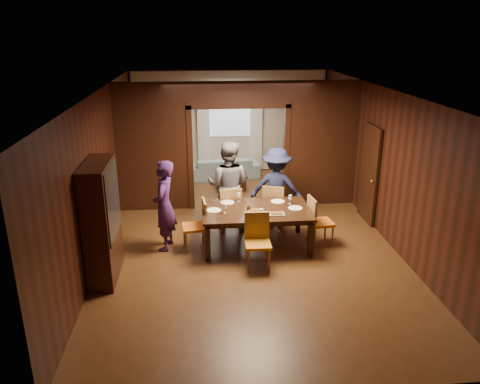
{
  "coord_description": "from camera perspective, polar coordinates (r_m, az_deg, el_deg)",
  "views": [
    {
      "loc": [
        -0.92,
        -8.73,
        4.0
      ],
      "look_at": [
        -0.15,
        -0.4,
        1.05
      ],
      "focal_mm": 35.0,
      "sensor_mm": 36.0,
      "label": 1
    }
  ],
  "objects": [
    {
      "name": "plate_far_l",
      "position": [
        9.15,
        -1.56,
        -1.28
      ],
      "size": [
        0.27,
        0.27,
        0.01
      ],
      "primitive_type": "cylinder",
      "color": "white",
      "rests_on": "dining_table"
    },
    {
      "name": "floor",
      "position": [
        9.65,
        0.69,
        -5.07
      ],
      "size": [
        9.0,
        9.0,
        0.0
      ],
      "primitive_type": "plane",
      "color": "#512F16",
      "rests_on": "ground"
    },
    {
      "name": "plate_far_r",
      "position": [
        9.23,
        4.62,
        -1.15
      ],
      "size": [
        0.27,
        0.27,
        0.01
      ],
      "primitive_type": "cylinder",
      "color": "white",
      "rests_on": "dining_table"
    },
    {
      "name": "curtain_right",
      "position": [
        13.52,
        1.96,
        7.69
      ],
      "size": [
        0.35,
        0.06,
        2.4
      ],
      "primitive_type": "cube",
      "color": "white",
      "rests_on": "back_wall"
    },
    {
      "name": "dining_table",
      "position": [
        8.98,
        1.95,
        -4.35
      ],
      "size": [
        2.03,
        1.26,
        0.76
      ],
      "primitive_type": "cube",
      "color": "black",
      "rests_on": "floor"
    },
    {
      "name": "hutch",
      "position": [
        7.99,
        -16.5,
        -3.48
      ],
      "size": [
        0.4,
        1.2,
        2.0
      ],
      "primitive_type": "cube",
      "color": "black",
      "rests_on": "floor"
    },
    {
      "name": "serving_bowl",
      "position": [
        8.88,
        2.5,
        -1.7
      ],
      "size": [
        0.34,
        0.34,
        0.08
      ],
      "primitive_type": "imported",
      "color": "black",
      "rests_on": "dining_table"
    },
    {
      "name": "plate_near",
      "position": [
        8.46,
        2.13,
        -3.07
      ],
      "size": [
        0.27,
        0.27,
        0.01
      ],
      "primitive_type": "cylinder",
      "color": "silver",
      "rests_on": "dining_table"
    },
    {
      "name": "person_grey",
      "position": [
        9.61,
        -1.44,
        0.8
      ],
      "size": [
        1.08,
        0.95,
        1.86
      ],
      "primitive_type": "imported",
      "rotation": [
        0.0,
        0.0,
        2.83
      ],
      "color": "slate",
      "rests_on": "floor"
    },
    {
      "name": "chair_near",
      "position": [
        8.15,
        2.2,
        -6.15
      ],
      "size": [
        0.45,
        0.45,
        0.97
      ],
      "primitive_type": null,
      "rotation": [
        0.0,
        0.0,
        -0.01
      ],
      "color": "orange",
      "rests_on": "floor"
    },
    {
      "name": "room_walls",
      "position": [
        10.94,
        -0.3,
        6.25
      ],
      "size": [
        5.52,
        9.01,
        2.9
      ],
      "color": "black",
      "rests_on": "floor"
    },
    {
      "name": "window_far",
      "position": [
        13.4,
        -1.27,
        9.55
      ],
      "size": [
        1.2,
        0.03,
        1.3
      ],
      "primitive_type": "cube",
      "color": "silver",
      "rests_on": "back_wall"
    },
    {
      "name": "door_right",
      "position": [
        10.35,
        15.48,
        2.14
      ],
      "size": [
        0.06,
        0.9,
        2.1
      ],
      "primitive_type": "cube",
      "color": "black",
      "rests_on": "floor"
    },
    {
      "name": "plate_right",
      "position": [
        8.93,
        6.75,
        -1.96
      ],
      "size": [
        0.27,
        0.27,
        0.01
      ],
      "primitive_type": "cylinder",
      "color": "white",
      "rests_on": "dining_table"
    },
    {
      "name": "curtain_left",
      "position": [
        13.42,
        -4.46,
        7.55
      ],
      "size": [
        0.35,
        0.06,
        2.4
      ],
      "primitive_type": "cube",
      "color": "white",
      "rests_on": "back_wall"
    },
    {
      "name": "wineglass_left",
      "position": [
        8.62,
        -1.91,
        -2.03
      ],
      "size": [
        0.08,
        0.08,
        0.18
      ],
      "primitive_type": null,
      "color": "silver",
      "rests_on": "dining_table"
    },
    {
      "name": "chair_left",
      "position": [
        8.86,
        -5.6,
        -4.06
      ],
      "size": [
        0.48,
        0.48,
        0.97
      ],
      "primitive_type": null,
      "rotation": [
        0.0,
        0.0,
        -1.46
      ],
      "color": "orange",
      "rests_on": "floor"
    },
    {
      "name": "platter_a",
      "position": [
        8.73,
        1.91,
        -2.25
      ],
      "size": [
        0.3,
        0.2,
        0.04
      ],
      "primitive_type": "cube",
      "color": "gray",
      "rests_on": "dining_table"
    },
    {
      "name": "ceiling",
      "position": [
        8.85,
        0.77,
        12.28
      ],
      "size": [
        5.5,
        9.0,
        0.02
      ],
      "primitive_type": "cube",
      "color": "silver",
      "rests_on": "room_walls"
    },
    {
      "name": "chair_far_l",
      "position": [
        9.62,
        -1.23,
        -2.01
      ],
      "size": [
        0.46,
        0.46,
        0.97
      ],
      "primitive_type": null,
      "rotation": [
        0.0,
        0.0,
        3.19
      ],
      "color": "orange",
      "rests_on": "floor"
    },
    {
      "name": "chair_right",
      "position": [
        9.14,
        9.83,
        -3.49
      ],
      "size": [
        0.49,
        0.49,
        0.97
      ],
      "primitive_type": null,
      "rotation": [
        0.0,
        0.0,
        1.69
      ],
      "color": "#D76114",
      "rests_on": "floor"
    },
    {
      "name": "chair_far_r",
      "position": [
        9.79,
        4.15,
        -1.67
      ],
      "size": [
        0.55,
        0.55,
        0.97
      ],
      "primitive_type": null,
      "rotation": [
        0.0,
        0.0,
        2.86
      ],
      "color": "red",
      "rests_on": "floor"
    },
    {
      "name": "sofa",
      "position": [
        13.13,
        -2.07,
        3.01
      ],
      "size": [
        2.06,
        1.0,
        0.58
      ],
      "primitive_type": "imported",
      "rotation": [
        0.0,
        0.0,
        3.26
      ],
      "color": "#89A5B3",
      "rests_on": "floor"
    },
    {
      "name": "person_navy",
      "position": [
        9.75,
        4.44,
        0.51
      ],
      "size": [
        1.22,
        0.88,
        1.7
      ],
      "primitive_type": "imported",
      "rotation": [
        0.0,
        0.0,
        2.9
      ],
      "color": "#181C3D",
      "rests_on": "floor"
    },
    {
      "name": "coffee_table",
      "position": [
        12.18,
        -1.04,
        1.24
      ],
      "size": [
        0.8,
        0.5,
        0.4
      ],
      "primitive_type": "cube",
      "color": "black",
      "rests_on": "floor"
    },
    {
      "name": "plate_left",
      "position": [
        8.78,
        -3.21,
        -2.23
      ],
      "size": [
        0.27,
        0.27,
        0.01
      ],
      "primitive_type": "cylinder",
      "color": "white",
      "rests_on": "dining_table"
    },
    {
      "name": "wineglass_right",
      "position": [
        9.12,
        6.14,
        -0.91
      ],
      "size": [
        0.08,
        0.08,
        0.18
      ],
      "primitive_type": null,
      "color": "silver",
      "rests_on": "dining_table"
    },
    {
      "name": "person_purple",
      "position": [
        8.82,
        -9.22,
        -1.66
      ],
      "size": [
        0.52,
        0.7,
        1.73
      ],
      "primitive_type": "imported",
      "rotation": [
        0.0,
        0.0,
        -1.75
      ],
      "color": "#3D1D54",
      "rests_on": "floor"
    },
    {
      "name": "condiment_jar",
      "position": [
        8.75,
        1.08,
        -1.92
      ],
      "size": [
        0.08,
        0.08,
        0.11
      ],
      "primitive_type": null,
      "color": "#4A2711",
      "rests_on": "dining_table"
    },
    {
      "name": "wineglass_far",
      "position": [
        9.19,
        -0.16,
        -0.63
      ],
      "size": [
        0.08,
        0.08,
        0.18
      ],
      "primitive_type": null,
      "color": "silver",
      "rests_on": "dining_table"
    },
    {
      "name": "tumbler",
      "position": [
        8.5,
        2.61,
        -2.5
      ],
      "size": [
        0.07,
        0.07,
        0.14
      ],
      "primitive_type": "cylinder",
      "color": "white",
      "rests_on": "dining_table"
    },
    {
      "name": "platter_b",
      "position": [
        8.61,
        4.46,
        -2.62
      ],
      "size": [
        0.3,
        0.2,
        0.04
      ],
      "primitive_type": "cube",
      "color": "gray",
      "rests_on": "dining_table"
    }
  ]
}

